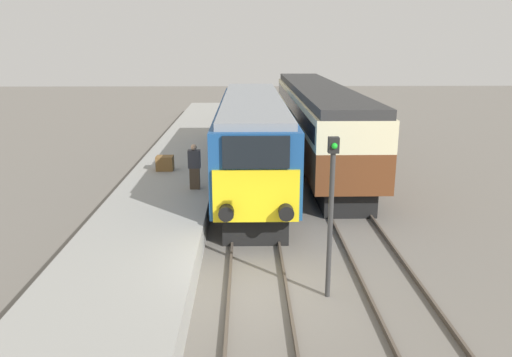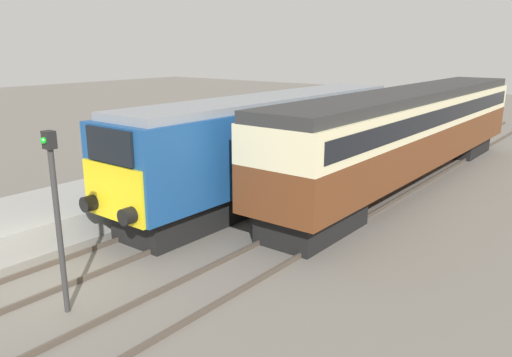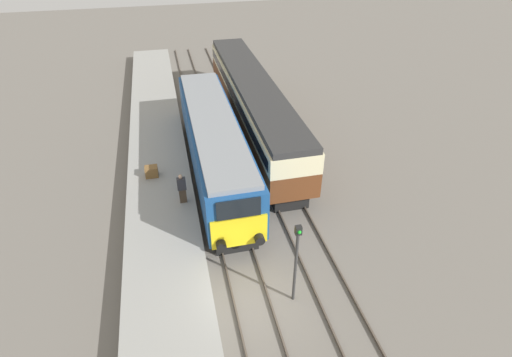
{
  "view_description": "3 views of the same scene",
  "coord_description": "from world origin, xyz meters",
  "px_view_note": "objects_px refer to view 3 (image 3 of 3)",
  "views": [
    {
      "loc": [
        -0.27,
        -11.29,
        6.02
      ],
      "look_at": [
        0.0,
        2.34,
        2.28
      ],
      "focal_mm": 35.0,
      "sensor_mm": 36.0,
      "label": 1
    },
    {
      "loc": [
        10.94,
        -5.39,
        5.58
      ],
      "look_at": [
        1.7,
        6.34,
        1.6
      ],
      "focal_mm": 35.0,
      "sensor_mm": 36.0,
      "label": 2
    },
    {
      "loc": [
        -2.27,
        -10.4,
        13.47
      ],
      "look_at": [
        1.7,
        6.34,
        1.6
      ],
      "focal_mm": 28.0,
      "sensor_mm": 36.0,
      "label": 3
    }
  ],
  "objects_px": {
    "locomotive": "(214,144)",
    "passenger_carriage": "(253,100)",
    "person_on_platform": "(182,189)",
    "signal_post": "(296,258)",
    "luggage_crate": "(152,171)"
  },
  "relations": [
    {
      "from": "locomotive",
      "to": "signal_post",
      "type": "bearing_deg",
      "value": -80.18
    },
    {
      "from": "locomotive",
      "to": "person_on_platform",
      "type": "height_order",
      "value": "locomotive"
    },
    {
      "from": "signal_post",
      "to": "passenger_carriage",
      "type": "bearing_deg",
      "value": 83.45
    },
    {
      "from": "luggage_crate",
      "to": "signal_post",
      "type": "bearing_deg",
      "value": -59.98
    },
    {
      "from": "person_on_platform",
      "to": "signal_post",
      "type": "xyz_separation_m",
      "value": [
        3.85,
        -6.54,
        0.69
      ]
    },
    {
      "from": "locomotive",
      "to": "passenger_carriage",
      "type": "distance_m",
      "value": 6.03
    },
    {
      "from": "passenger_carriage",
      "to": "person_on_platform",
      "type": "relative_size",
      "value": 11.72
    },
    {
      "from": "locomotive",
      "to": "person_on_platform",
      "type": "bearing_deg",
      "value": -123.23
    },
    {
      "from": "person_on_platform",
      "to": "luggage_crate",
      "type": "height_order",
      "value": "person_on_platform"
    },
    {
      "from": "signal_post",
      "to": "luggage_crate",
      "type": "bearing_deg",
      "value": 120.02
    },
    {
      "from": "passenger_carriage",
      "to": "signal_post",
      "type": "distance_m",
      "value": 14.9
    },
    {
      "from": "locomotive",
      "to": "passenger_carriage",
      "type": "relative_size",
      "value": 0.77
    },
    {
      "from": "person_on_platform",
      "to": "luggage_crate",
      "type": "bearing_deg",
      "value": 118.86
    },
    {
      "from": "passenger_carriage",
      "to": "luggage_crate",
      "type": "xyz_separation_m",
      "value": [
        -7.07,
        -5.5,
        -1.23
      ]
    },
    {
      "from": "passenger_carriage",
      "to": "person_on_platform",
      "type": "distance_m",
      "value": 9.98
    }
  ]
}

